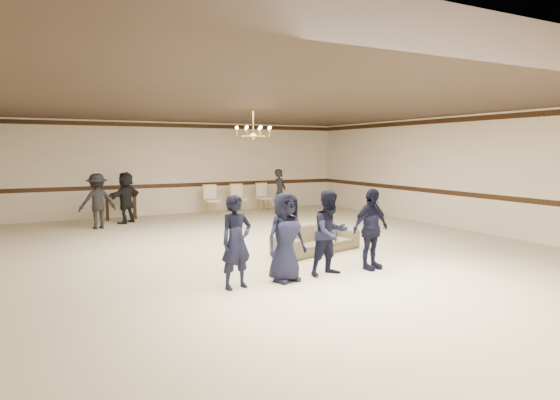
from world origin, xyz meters
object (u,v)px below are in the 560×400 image
at_px(chandelier, 253,123).
at_px(banquet_chair_right, 264,197).
at_px(boy_c, 330,233).
at_px(banquet_chair_left, 212,200).
at_px(boy_b, 286,237).
at_px(console_table, 121,207).
at_px(adult_mid, 126,197).
at_px(settee, 316,238).
at_px(boy_d, 371,229).
at_px(boy_a, 236,242).
at_px(adult_left, 97,201).
at_px(banquet_chair_mid, 239,199).
at_px(adult_right, 280,192).

relative_size(chandelier, banquet_chair_right, 0.93).
xyz_separation_m(boy_c, banquet_chair_left, (0.80, 8.62, -0.26)).
xyz_separation_m(boy_b, console_table, (-1.30, 8.82, -0.36)).
bearing_deg(adult_mid, boy_b, 58.38).
relative_size(chandelier, settee, 0.46).
distance_m(chandelier, boy_d, 4.12).
relative_size(settee, banquet_chair_left, 2.02).
height_order(chandelier, boy_a, chandelier).
height_order(boy_b, banquet_chair_left, boy_b).
distance_m(chandelier, banquet_chair_left, 5.76).
bearing_deg(boy_a, adult_left, 89.42).
bearing_deg(adult_left, boy_d, 111.03).
xyz_separation_m(banquet_chair_left, banquet_chair_right, (2.00, 0.00, 0.00)).
height_order(chandelier, boy_b, chandelier).
distance_m(chandelier, banquet_chair_right, 6.33).
distance_m(banquet_chair_left, console_table, 3.01).
relative_size(adult_mid, banquet_chair_left, 1.56).
bearing_deg(banquet_chair_left, console_table, -177.86).
distance_m(banquet_chair_mid, banquet_chair_right, 1.00).
height_order(chandelier, adult_left, chandelier).
distance_m(boy_a, adult_mid, 7.99).
relative_size(adult_mid, banquet_chair_mid, 1.56).
bearing_deg(banquet_chair_right, settee, -109.91).
xyz_separation_m(boy_b, boy_d, (1.80, 0.00, 0.00)).
height_order(boy_d, adult_mid, adult_mid).
xyz_separation_m(boy_c, console_table, (-2.20, 8.82, -0.36)).
xyz_separation_m(boy_c, adult_left, (-3.08, 7.28, 0.03)).
distance_m(boy_c, banquet_chair_mid, 8.81).
bearing_deg(banquet_chair_left, adult_left, -155.04).
bearing_deg(boy_b, console_table, 89.60).
distance_m(chandelier, boy_a, 4.43).
distance_m(boy_b, console_table, 8.92).
height_order(settee, adult_right, adult_right).
xyz_separation_m(boy_d, settee, (-0.09, 1.77, -0.46)).
xyz_separation_m(adult_mid, banquet_chair_right, (4.98, 0.64, -0.28)).
relative_size(boy_b, boy_c, 1.00).
relative_size(boy_c, banquet_chair_right, 1.51).
height_order(boy_a, banquet_chair_mid, boy_a).
bearing_deg(chandelier, boy_c, -90.84).
height_order(banquet_chair_right, console_table, banquet_chair_right).
bearing_deg(chandelier, banquet_chair_mid, 71.38).
bearing_deg(boy_c, adult_left, 107.17).
relative_size(boy_b, boy_d, 1.00).
xyz_separation_m(chandelier, console_table, (-2.25, 5.39, -2.47)).
xyz_separation_m(boy_b, banquet_chair_right, (3.70, 8.62, -0.26)).
xyz_separation_m(banquet_chair_left, banquet_chair_mid, (1.00, 0.00, 0.00)).
distance_m(adult_right, banquet_chair_mid, 1.55).
xyz_separation_m(adult_right, banquet_chair_left, (-2.12, 1.04, -0.28)).
xyz_separation_m(settee, banquet_chair_mid, (0.99, 6.85, 0.21)).
bearing_deg(banquet_chair_mid, settee, -95.47).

